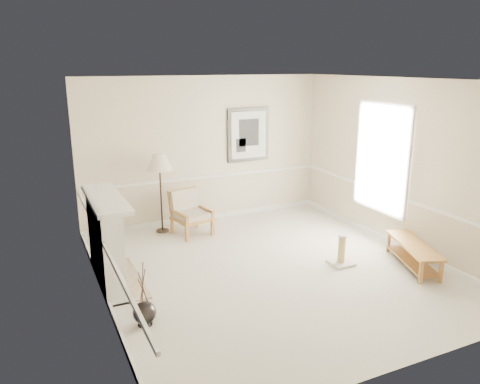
% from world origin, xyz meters
% --- Properties ---
extents(ground, '(5.50, 5.50, 0.00)m').
position_xyz_m(ground, '(0.00, 0.00, 0.00)').
color(ground, silver).
rests_on(ground, ground).
extents(room, '(5.04, 5.54, 2.92)m').
position_xyz_m(room, '(0.14, 0.08, 1.87)').
color(room, beige).
rests_on(room, ground).
extents(fireplace, '(0.64, 1.64, 1.31)m').
position_xyz_m(fireplace, '(-2.34, 0.60, 0.64)').
color(fireplace, white).
rests_on(fireplace, ground).
extents(floor_vase, '(0.29, 0.29, 0.84)m').
position_xyz_m(floor_vase, '(-2.15, -0.76, 0.15)').
color(floor_vase, black).
rests_on(floor_vase, ground).
extents(armchair, '(0.75, 0.79, 0.83)m').
position_xyz_m(armchair, '(-0.58, 2.10, 0.45)').
color(armchair, '#B07E38').
rests_on(armchair, ground).
extents(floor_lamp, '(0.59, 0.59, 1.51)m').
position_xyz_m(floor_lamp, '(-1.03, 2.40, 1.32)').
color(floor_lamp, black).
rests_on(floor_lamp, ground).
extents(bench, '(0.83, 1.38, 0.38)m').
position_xyz_m(bench, '(2.13, -0.84, 0.25)').
color(bench, '#B07E38').
rests_on(bench, ground).
extents(scratching_post, '(0.35, 0.35, 0.50)m').
position_xyz_m(scratching_post, '(1.14, -0.30, 0.16)').
color(scratching_post, beige).
rests_on(scratching_post, ground).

